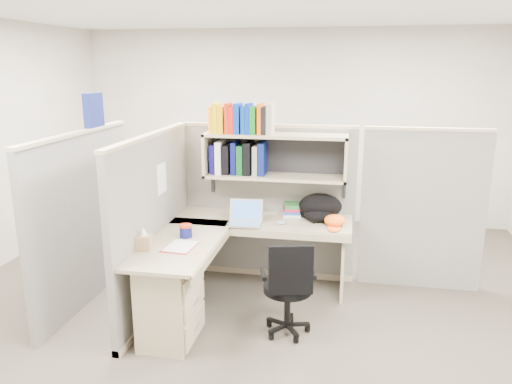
% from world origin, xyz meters
% --- Properties ---
extents(ground, '(6.00, 6.00, 0.00)m').
position_xyz_m(ground, '(0.00, 0.00, 0.00)').
color(ground, '#3B342D').
rests_on(ground, ground).
extents(room_shell, '(6.00, 6.00, 6.00)m').
position_xyz_m(room_shell, '(0.00, 0.00, 1.62)').
color(room_shell, '#ABA69A').
rests_on(room_shell, ground).
extents(cubicle, '(3.79, 1.84, 1.95)m').
position_xyz_m(cubicle, '(-0.37, 0.45, 0.91)').
color(cubicle, slate).
rests_on(cubicle, ground).
extents(desk, '(1.74, 1.75, 0.73)m').
position_xyz_m(desk, '(-0.41, -0.29, 0.44)').
color(desk, tan).
rests_on(desk, ground).
extents(laptop, '(0.34, 0.34, 0.23)m').
position_xyz_m(laptop, '(-0.14, 0.36, 0.85)').
color(laptop, silver).
rests_on(laptop, desk).
extents(backpack, '(0.50, 0.43, 0.25)m').
position_xyz_m(backpack, '(0.55, 0.65, 0.85)').
color(backpack, black).
rests_on(backpack, desk).
extents(orange_cap, '(0.20, 0.23, 0.11)m').
position_xyz_m(orange_cap, '(0.71, 0.48, 0.78)').
color(orange_cap, orange).
rests_on(orange_cap, desk).
extents(snack_canister, '(0.12, 0.12, 0.11)m').
position_xyz_m(snack_canister, '(-0.58, -0.08, 0.79)').
color(snack_canister, '#0E1152').
rests_on(snack_canister, desk).
extents(tissue_box, '(0.14, 0.14, 0.19)m').
position_xyz_m(tissue_box, '(-0.82, -0.43, 0.82)').
color(tissue_box, tan).
rests_on(tissue_box, desk).
extents(mouse, '(0.09, 0.07, 0.03)m').
position_xyz_m(mouse, '(0.20, 0.44, 0.75)').
color(mouse, '#8FA7CB').
rests_on(mouse, desk).
extents(paper_cup, '(0.08, 0.08, 0.10)m').
position_xyz_m(paper_cup, '(-0.07, 0.77, 0.78)').
color(paper_cup, silver).
rests_on(paper_cup, desk).
extents(book_stack, '(0.21, 0.26, 0.11)m').
position_xyz_m(book_stack, '(0.26, 0.77, 0.79)').
color(book_stack, gray).
rests_on(book_stack, desk).
extents(loose_paper, '(0.24, 0.31, 0.00)m').
position_xyz_m(loose_paper, '(-0.55, -0.31, 0.73)').
color(loose_paper, silver).
rests_on(loose_paper, desk).
extents(task_chair, '(0.48, 0.45, 0.85)m').
position_xyz_m(task_chair, '(0.37, -0.31, 0.30)').
color(task_chair, black).
rests_on(task_chair, ground).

